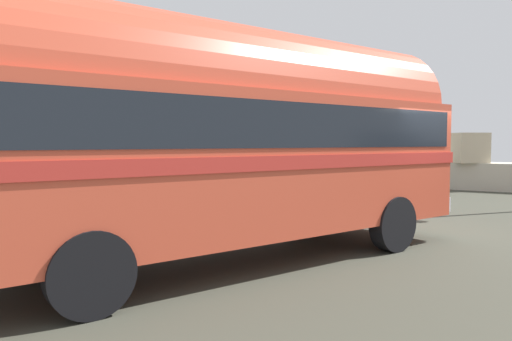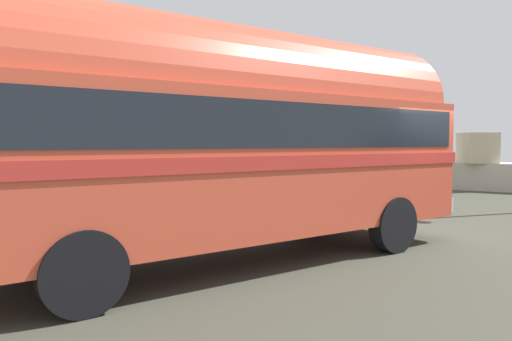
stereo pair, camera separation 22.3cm
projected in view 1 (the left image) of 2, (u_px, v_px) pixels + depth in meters
ground at (397, 239)px, 9.38m from camera, size 32.00×26.00×0.02m
breakwater at (477, 172)px, 19.35m from camera, size 31.36×2.62×2.39m
vintage_coach at (233, 133)px, 7.45m from camera, size 5.45×8.85×3.70m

